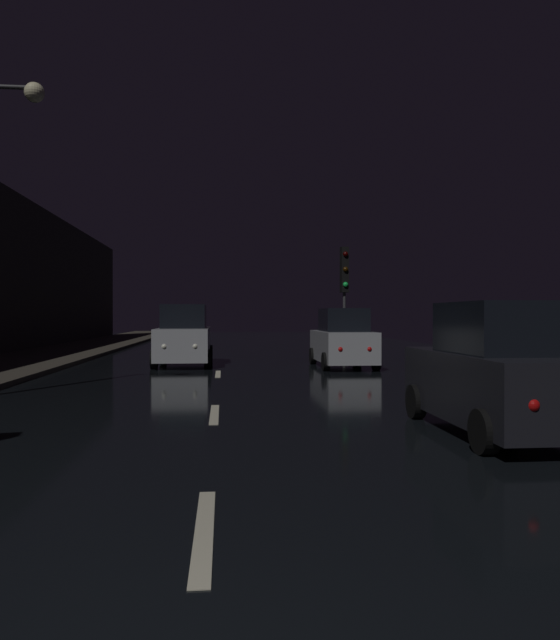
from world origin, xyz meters
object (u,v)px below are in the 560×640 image
object	(u,v)px
car_parked_right_near	(498,373)
car_parked_right_far	(343,340)
car_approaching_headlights	(184,337)
traffic_light_far_right	(344,278)

from	to	relation	value
car_parked_right_near	car_parked_right_far	size ratio (longest dim) A/B	0.97
car_parked_right_near	car_parked_right_far	bearing A→B (deg)	-0.00
car_approaching_headlights	car_parked_right_far	size ratio (longest dim) A/B	1.07
car_parked_right_near	car_parked_right_far	world-z (taller)	car_parked_right_far
traffic_light_far_right	car_parked_right_near	world-z (taller)	traffic_light_far_right
car_approaching_headlights	car_parked_right_near	world-z (taller)	car_approaching_headlights
car_parked_right_near	traffic_light_far_right	bearing A→B (deg)	-2.94
car_parked_right_far	traffic_light_far_right	bearing A→B (deg)	-12.63
traffic_light_far_right	car_parked_right_far	size ratio (longest dim) A/B	1.13
traffic_light_far_right	car_parked_right_near	distance (m)	15.83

